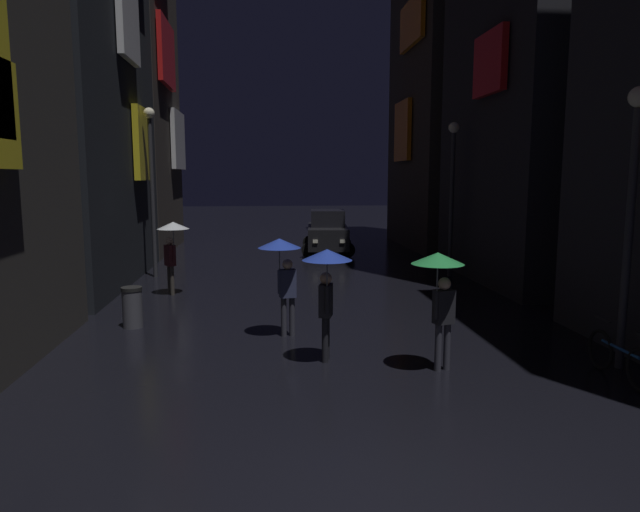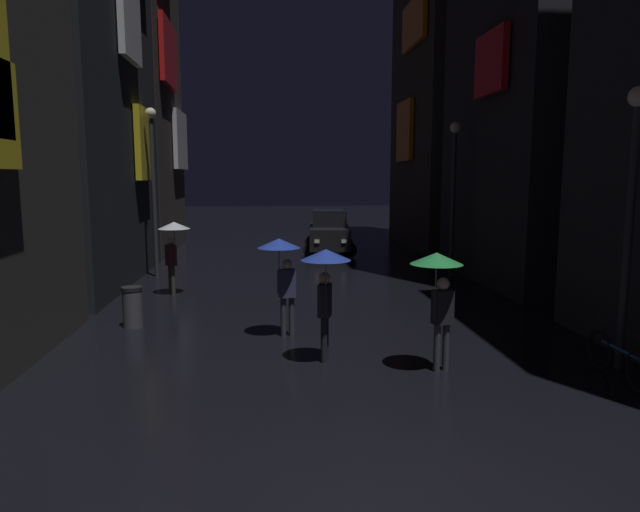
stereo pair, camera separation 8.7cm
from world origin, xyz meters
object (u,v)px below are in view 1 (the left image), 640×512
at_px(bicycle_parked_at_storefront, 620,358).
at_px(streetlamp_right_near, 632,193).
at_px(pedestrian_foreground_left_clear, 172,238).
at_px(pedestrian_far_right_blue, 282,260).
at_px(streetlamp_right_far, 452,180).
at_px(streetlamp_left_far, 151,173).
at_px(pedestrian_midstreet_left_green, 440,278).
at_px(pedestrian_near_crossing_blue, 327,274).
at_px(trash_bin, 132,307).
at_px(car_distant, 328,232).

height_order(bicycle_parked_at_storefront, streetlamp_right_near, streetlamp_right_near).
relative_size(pedestrian_foreground_left_clear, streetlamp_right_near, 0.43).
relative_size(pedestrian_far_right_blue, streetlamp_right_far, 0.41).
distance_m(streetlamp_right_near, streetlamp_left_far, 14.34).
height_order(pedestrian_foreground_left_clear, streetlamp_left_far, streetlamp_left_far).
xyz_separation_m(pedestrian_midstreet_left_green, streetlamp_right_far, (3.31, 9.34, 1.59)).
distance_m(bicycle_parked_at_storefront, streetlamp_left_far, 14.84).
distance_m(pedestrian_near_crossing_blue, trash_bin, 5.17).
xyz_separation_m(pedestrian_far_right_blue, streetlamp_left_far, (-4.06, 7.69, 1.84)).
xyz_separation_m(pedestrian_near_crossing_blue, streetlamp_right_far, (5.20, 8.69, 1.59)).
bearing_deg(streetlamp_left_far, pedestrian_foreground_left_clear, -70.66).
xyz_separation_m(car_distant, streetlamp_right_far, (3.51, -6.20, 2.34)).
bearing_deg(car_distant, streetlamp_right_near, -77.35).
xyz_separation_m(pedestrian_far_right_blue, pedestrian_midstreet_left_green, (2.63, -2.46, 0.00)).
distance_m(streetlamp_right_far, streetlamp_left_far, 10.04).
relative_size(pedestrian_far_right_blue, trash_bin, 2.28).
distance_m(pedestrian_near_crossing_blue, streetlamp_right_far, 10.25).
height_order(streetlamp_right_far, streetlamp_right_near, streetlamp_right_far).
distance_m(bicycle_parked_at_storefront, streetlamp_right_near, 2.82).
xyz_separation_m(car_distant, trash_bin, (-5.79, -11.98, -0.46)).
bearing_deg(pedestrian_foreground_left_clear, car_distant, 57.53).
bearing_deg(pedestrian_near_crossing_blue, pedestrian_foreground_left_clear, 120.16).
distance_m(bicycle_parked_at_storefront, streetlamp_right_far, 10.48).
height_order(streetlamp_right_near, trash_bin, streetlamp_right_near).
bearing_deg(pedestrian_foreground_left_clear, bicycle_parked_at_storefront, -42.42).
height_order(pedestrian_midstreet_left_green, streetlamp_right_far, streetlamp_right_far).
distance_m(streetlamp_right_near, trash_bin, 10.35).
bearing_deg(bicycle_parked_at_storefront, streetlamp_left_far, 131.44).
bearing_deg(streetlamp_right_near, streetlamp_right_far, 90.00).
bearing_deg(car_distant, pedestrian_foreground_left_clear, -122.47).
height_order(pedestrian_near_crossing_blue, streetlamp_left_far, streetlamp_left_far).
bearing_deg(streetlamp_right_far, streetlamp_left_far, 175.38).
xyz_separation_m(pedestrian_far_right_blue, bicycle_parked_at_storefront, (5.54, -3.18, -1.28)).
relative_size(streetlamp_right_near, trash_bin, 5.28).
bearing_deg(bicycle_parked_at_storefront, streetlamp_right_far, 87.72).
xyz_separation_m(pedestrian_far_right_blue, streetlamp_right_near, (5.94, -2.58, 1.45)).
bearing_deg(pedestrian_midstreet_left_green, streetlamp_right_near, -2.06).
height_order(streetlamp_right_far, trash_bin, streetlamp_right_far).
height_order(pedestrian_near_crossing_blue, pedestrian_midstreet_left_green, same).
xyz_separation_m(pedestrian_near_crossing_blue, streetlamp_left_far, (-4.80, 9.49, 1.84)).
bearing_deg(pedestrian_foreground_left_clear, pedestrian_far_right_blue, -57.11).
bearing_deg(pedestrian_far_right_blue, pedestrian_near_crossing_blue, -67.52).
distance_m(pedestrian_midstreet_left_green, pedestrian_foreground_left_clear, 9.01).
distance_m(car_distant, streetlamp_left_far, 8.82).
height_order(pedestrian_near_crossing_blue, pedestrian_foreground_left_clear, same).
distance_m(pedestrian_midstreet_left_green, bicycle_parked_at_storefront, 3.26).
distance_m(pedestrian_foreground_left_clear, streetlamp_right_far, 9.34).
distance_m(pedestrian_near_crossing_blue, streetlamp_right_near, 5.45).
bearing_deg(pedestrian_midstreet_left_green, trash_bin, 149.25).
distance_m(pedestrian_far_right_blue, streetlamp_right_near, 6.63).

